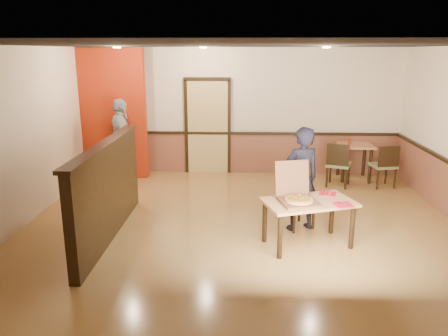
{
  "coord_description": "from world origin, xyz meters",
  "views": [
    {
      "loc": [
        -0.02,
        -6.27,
        2.72
      ],
      "look_at": [
        -0.29,
        0.0,
        1.03
      ],
      "focal_mm": 35.0,
      "sensor_mm": 36.0,
      "label": 1
    }
  ],
  "objects_px": {
    "passerby": "(122,141)",
    "side_chair_right": "(385,164)",
    "pizza_box": "(298,197)",
    "main_table": "(308,208)",
    "side_chair_left": "(338,163)",
    "condiment": "(350,141)",
    "side_table": "(355,152)",
    "diner": "(301,179)",
    "diner_chair": "(295,196)"
  },
  "relations": [
    {
      "from": "main_table",
      "to": "passerby",
      "type": "xyz_separation_m",
      "value": [
        -3.46,
        2.95,
        0.33
      ]
    },
    {
      "from": "side_chair_left",
      "to": "side_table",
      "type": "distance_m",
      "value": 0.78
    },
    {
      "from": "passerby",
      "to": "side_chair_right",
      "type": "bearing_deg",
      "value": -116.12
    },
    {
      "from": "side_chair_left",
      "to": "diner_chair",
      "type": "bearing_deg",
      "value": 83.65
    },
    {
      "from": "diner",
      "to": "condiment",
      "type": "xyz_separation_m",
      "value": [
        1.4,
        2.84,
        0.03
      ]
    },
    {
      "from": "diner_chair",
      "to": "pizza_box",
      "type": "height_order",
      "value": "pizza_box"
    },
    {
      "from": "main_table",
      "to": "diner_chair",
      "type": "distance_m",
      "value": 0.74
    },
    {
      "from": "passerby",
      "to": "condiment",
      "type": "distance_m",
      "value": 4.84
    },
    {
      "from": "main_table",
      "to": "diner_chair",
      "type": "xyz_separation_m",
      "value": [
        -0.1,
        0.73,
        -0.08
      ]
    },
    {
      "from": "passerby",
      "to": "condiment",
      "type": "relative_size",
      "value": 12.84
    },
    {
      "from": "diner_chair",
      "to": "diner",
      "type": "distance_m",
      "value": 0.36
    },
    {
      "from": "side_table",
      "to": "diner",
      "type": "relative_size",
      "value": 0.47
    },
    {
      "from": "condiment",
      "to": "pizza_box",
      "type": "bearing_deg",
      "value": -113.67
    },
    {
      "from": "main_table",
      "to": "pizza_box",
      "type": "xyz_separation_m",
      "value": [
        -0.17,
        -0.05,
        0.17
      ]
    },
    {
      "from": "side_chair_right",
      "to": "pizza_box",
      "type": "xyz_separation_m",
      "value": [
        -2.12,
        -2.89,
        0.25
      ]
    },
    {
      "from": "pizza_box",
      "to": "condiment",
      "type": "height_order",
      "value": "pizza_box"
    },
    {
      "from": "main_table",
      "to": "side_table",
      "type": "bearing_deg",
      "value": 47.96
    },
    {
      "from": "diner_chair",
      "to": "side_table",
      "type": "height_order",
      "value": "diner_chair"
    },
    {
      "from": "side_chair_right",
      "to": "side_table",
      "type": "distance_m",
      "value": 0.78
    },
    {
      "from": "side_chair_left",
      "to": "passerby",
      "type": "bearing_deg",
      "value": 20.09
    },
    {
      "from": "main_table",
      "to": "diner_chair",
      "type": "bearing_deg",
      "value": 79.19
    },
    {
      "from": "main_table",
      "to": "pizza_box",
      "type": "relative_size",
      "value": 2.04
    },
    {
      "from": "side_chair_left",
      "to": "pizza_box",
      "type": "xyz_separation_m",
      "value": [
        -1.19,
        -2.89,
        0.23
      ]
    },
    {
      "from": "passerby",
      "to": "main_table",
      "type": "bearing_deg",
      "value": -155.42
    },
    {
      "from": "diner_chair",
      "to": "side_table",
      "type": "distance_m",
      "value": 3.16
    },
    {
      "from": "side_chair_left",
      "to": "side_chair_right",
      "type": "bearing_deg",
      "value": -158.61
    },
    {
      "from": "diner",
      "to": "side_chair_left",
      "type": "bearing_deg",
      "value": -137.59
    },
    {
      "from": "main_table",
      "to": "passerby",
      "type": "height_order",
      "value": "passerby"
    },
    {
      "from": "diner",
      "to": "pizza_box",
      "type": "xyz_separation_m",
      "value": [
        -0.13,
        -0.64,
        -0.07
      ]
    },
    {
      "from": "diner",
      "to": "passerby",
      "type": "height_order",
      "value": "passerby"
    },
    {
      "from": "side_chair_left",
      "to": "condiment",
      "type": "height_order",
      "value": "side_chair_left"
    },
    {
      "from": "passerby",
      "to": "pizza_box",
      "type": "bearing_deg",
      "value": -157.33
    },
    {
      "from": "side_table",
      "to": "diner",
      "type": "distance_m",
      "value": 3.26
    },
    {
      "from": "side_table",
      "to": "diner",
      "type": "height_order",
      "value": "diner"
    },
    {
      "from": "side_chair_right",
      "to": "side_table",
      "type": "height_order",
      "value": "side_chair_right"
    },
    {
      "from": "side_chair_left",
      "to": "pizza_box",
      "type": "relative_size",
      "value": 1.33
    },
    {
      "from": "side_chair_left",
      "to": "diner",
      "type": "distance_m",
      "value": 2.51
    },
    {
      "from": "main_table",
      "to": "pizza_box",
      "type": "distance_m",
      "value": 0.25
    },
    {
      "from": "side_table",
      "to": "passerby",
      "type": "distance_m",
      "value": 4.99
    },
    {
      "from": "side_chair_right",
      "to": "passerby",
      "type": "bearing_deg",
      "value": -11.46
    },
    {
      "from": "side_table",
      "to": "pizza_box",
      "type": "bearing_deg",
      "value": -115.32
    },
    {
      "from": "main_table",
      "to": "diner",
      "type": "distance_m",
      "value": 0.64
    },
    {
      "from": "side_table",
      "to": "condiment",
      "type": "bearing_deg",
      "value": -168.77
    },
    {
      "from": "side_table",
      "to": "condiment",
      "type": "xyz_separation_m",
      "value": [
        -0.13,
        -0.03,
        0.25
      ]
    },
    {
      "from": "side_table",
      "to": "pizza_box",
      "type": "distance_m",
      "value": 3.88
    },
    {
      "from": "side_chair_left",
      "to": "condiment",
      "type": "distance_m",
      "value": 0.76
    },
    {
      "from": "side_chair_left",
      "to": "condiment",
      "type": "xyz_separation_m",
      "value": [
        0.34,
        0.59,
        0.33
      ]
    },
    {
      "from": "side_chair_right",
      "to": "side_table",
      "type": "relative_size",
      "value": 1.17
    },
    {
      "from": "diner",
      "to": "passerby",
      "type": "distance_m",
      "value": 4.15
    },
    {
      "from": "side_chair_right",
      "to": "side_chair_left",
      "type": "bearing_deg",
      "value": -10.39
    }
  ]
}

